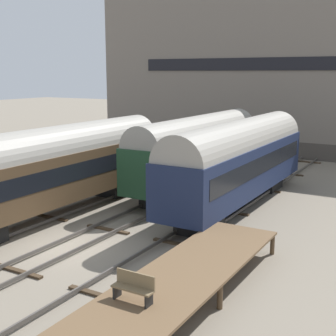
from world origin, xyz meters
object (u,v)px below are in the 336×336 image
object	(u,v)px
train_car_navy	(239,158)
bench	(134,286)
train_car_green	(198,148)
train_car_brown	(56,165)

from	to	relation	value
train_car_navy	bench	size ratio (longest dim) A/B	11.25
train_car_navy	train_car_green	bearing A→B (deg)	145.80
train_car_green	bench	size ratio (longest dim) A/B	10.74
train_car_navy	train_car_green	distance (m)	4.98
train_car_brown	bench	distance (m)	13.42
bench	train_car_navy	bearing A→B (deg)	99.56
train_car_green	train_car_brown	distance (m)	10.41
train_car_brown	train_car_green	bearing A→B (deg)	66.71
train_car_green	bench	world-z (taller)	train_car_green
train_car_navy	bench	xyz separation A→B (m)	(2.48, -14.73, -1.47)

